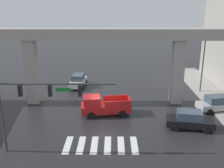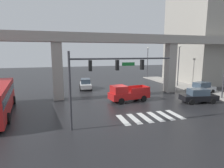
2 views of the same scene
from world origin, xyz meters
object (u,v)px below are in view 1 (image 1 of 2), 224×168
sedan_white (78,81)px  traffic_signal_mast (35,97)px  pickup_truck (103,106)px  sedan_black (190,120)px  street_lamp_mid_block (204,58)px  fire_hydrant (216,109)px  sedan_silver (217,103)px  street_lamp_far_north (180,44)px

sedan_white → traffic_signal_mast: bearing=-93.0°
sedan_white → pickup_truck: bearing=-67.9°
sedan_black → pickup_truck: bearing=159.8°
sedan_black → street_lamp_mid_block: street_lamp_mid_block is taller
pickup_truck → fire_hydrant: size_ratio=6.25×
pickup_truck → sedan_white: pickup_truck is taller
sedan_black → fire_hydrant: (3.91, 3.56, -0.42)m
sedan_white → traffic_signal_mast: (-0.86, -16.42, 3.70)m
sedan_black → sedan_silver: bearing=44.6°
street_lamp_far_north → fire_hydrant: (-0.40, -18.55, -4.13)m
pickup_truck → street_lamp_mid_block: (12.49, 7.18, 3.57)m
pickup_truck → street_lamp_far_north: (12.49, 19.11, 3.57)m
sedan_silver → street_lamp_far_north: 18.41m
traffic_signal_mast → street_lamp_mid_block: street_lamp_mid_block is taller
pickup_truck → sedan_white: (-3.84, 9.46, -0.14)m
sedan_white → sedan_silver: 18.20m
fire_hydrant → street_lamp_far_north: bearing=88.8°
sedan_white → fire_hydrant: 18.25m
sedan_silver → fire_hydrant: size_ratio=5.35×
sedan_silver → street_lamp_mid_block: 7.14m
pickup_truck → sedan_black: size_ratio=1.17×
sedan_white → street_lamp_far_north: bearing=30.6°
sedan_black → street_lamp_mid_block: bearing=67.1°
sedan_white → street_lamp_far_north: 19.33m
street_lamp_far_north → fire_hydrant: bearing=-91.2°
traffic_signal_mast → street_lamp_mid_block: (17.19, 14.14, 0.00)m
street_lamp_far_north → fire_hydrant: street_lamp_far_north is taller
sedan_silver → street_lamp_mid_block: (0.17, 6.10, 3.70)m
sedan_white → street_lamp_far_north: size_ratio=0.61×
sedan_black → street_lamp_far_north: street_lamp_far_north is taller
sedan_silver → fire_hydrant: (-0.23, -0.52, -0.42)m
sedan_black → sedan_white: bearing=134.0°
pickup_truck → sedan_white: bearing=112.1°
pickup_truck → sedan_black: 8.71m
pickup_truck → street_lamp_mid_block: street_lamp_mid_block is taller
street_lamp_far_north → sedan_silver: bearing=-90.5°
traffic_signal_mast → street_lamp_far_north: street_lamp_far_north is taller
sedan_silver → street_lamp_far_north: size_ratio=0.63×
fire_hydrant → traffic_signal_mast: bearing=-155.9°
street_lamp_mid_block → sedan_silver: bearing=-91.6°
sedan_black → fire_hydrant: sedan_black is taller
street_lamp_mid_block → sedan_white: bearing=172.0°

